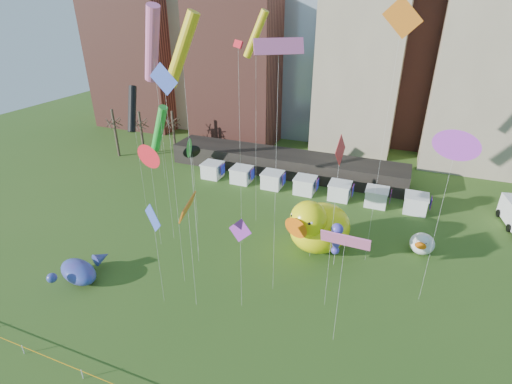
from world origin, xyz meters
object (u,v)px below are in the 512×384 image
at_px(small_duck, 422,243).
at_px(seahorse_green, 312,223).
at_px(seahorse_purple, 336,237).
at_px(big_duck, 318,226).
at_px(whale_inflatable, 80,270).

relative_size(small_duck, seahorse_green, 0.63).
height_order(small_duck, seahorse_purple, seahorse_purple).
bearing_deg(seahorse_purple, seahorse_green, 170.04).
bearing_deg(big_duck, seahorse_green, -77.65).
height_order(big_duck, whale_inflatable, big_duck).
relative_size(seahorse_purple, whale_inflatable, 0.82).
bearing_deg(whale_inflatable, seahorse_purple, 44.26).
height_order(seahorse_green, seahorse_purple, seahorse_green).
distance_m(small_duck, whale_inflatable, 36.05).
distance_m(small_duck, seahorse_purple, 10.49).
bearing_deg(small_duck, big_duck, -153.38).
height_order(big_duck, small_duck, big_duck).
bearing_deg(big_duck, whale_inflatable, -124.57).
bearing_deg(small_duck, seahorse_green, -146.42).
xyz_separation_m(small_duck, whale_inflatable, (-31.58, -17.38, -0.29)).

